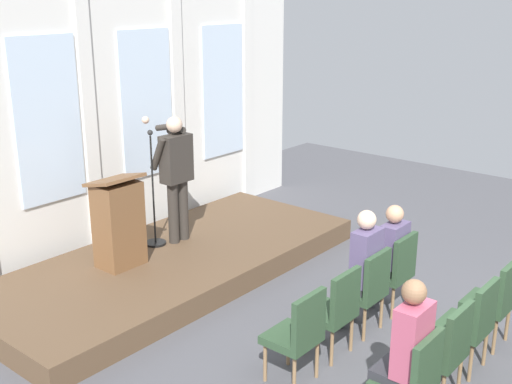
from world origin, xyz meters
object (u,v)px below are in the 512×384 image
Objects in this scene: chair_r0_c0 at (299,331)px; audience_r0_c2 at (362,265)px; mic_stand at (155,220)px; chair_r1_c3 at (496,298)px; lectern at (119,223)px; audience_r1_c0 at (406,349)px; chair_r0_c2 at (367,286)px; chair_r0_c1 at (335,307)px; chair_r1_c1 at (445,347)px; chair_r0_c3 at (395,268)px; chair_r1_c2 at (472,320)px; chair_r1_c0 at (413,377)px; audience_r0_c3 at (389,252)px; speaker at (176,170)px.

chair_r0_c0 is 0.68× the size of audience_r0_c2.
chair_r1_c3 is at bearing -78.62° from mic_stand.
lectern is 3.98m from audience_r1_c0.
chair_r0_c2 is at bearing -71.64° from lectern.
chair_r0_c1 is 1.14m from chair_r1_c1.
chair_r0_c3 is 2.14m from audience_r1_c0.
chair_r0_c2 is 1.00× the size of chair_r1_c1.
chair_r1_c3 is (1.23, -1.14, 0.00)m from chair_r0_c1.
chair_r1_c1 is 0.61m from chair_r1_c2.
chair_r1_c2 is (1.23, 0.00, 0.00)m from chair_r1_c0.
chair_r1_c1 is at bearing 180.00° from chair_r1_c2.
audience_r0_c2 is 0.62m from audience_r0_c3.
audience_r0_c3 is at bearing 7.81° from chair_r0_c2.
mic_stand reaches higher than audience_r0_c2.
chair_r1_c1 is at bearing -7.25° from audience_r1_c0.
speaker is 1.81× the size of chair_r0_c3.
chair_r0_c1 is at bearing -172.71° from audience_r0_c2.
mic_stand is at bearing 93.21° from chair_r1_c2.
chair_r0_c1 is at bearing 61.78° from chair_r1_c0.
audience_r0_c3 is at bearing -60.76° from lectern.
speaker is 1.09× the size of mic_stand.
chair_r1_c3 is at bearing 0.00° from chair_r1_c1.
chair_r1_c2 is at bearing 180.00° from chair_r1_c3.
chair_r0_c1 is 0.74× the size of audience_r0_c3.
chair_r0_c1 is 1.30m from chair_r1_c2.
chair_r1_c1 is at bearing 0.00° from chair_r1_c0.
mic_stand is 3.02m from audience_r0_c2.
lectern is 1.23× the size of chair_r0_c0.
chair_r1_c2 is (0.96, -4.05, -0.31)m from lectern.
audience_r1_c0 reaches higher than chair_r0_c0.
chair_r1_c0 is (-1.84, -1.23, -0.17)m from audience_r0_c3.
lectern reaches higher than chair_r0_c1.
chair_r0_c2 is (0.24, -3.08, -0.09)m from mic_stand.
audience_r0_c2 is at bearing 172.71° from chair_r0_c3.
lectern is 0.84× the size of audience_r1_c0.
chair_r1_c0 is at bearing -93.75° from lectern.
mic_stand is 1.65× the size of chair_r1_c0.
chair_r0_c1 is 1.30m from chair_r1_c0.
speaker reaches higher than mic_stand.
chair_r1_c3 is at bearing -2.43° from audience_r1_c0.
speaker is at bearing 72.63° from chair_r1_c0.
speaker is 1.81× the size of chair_r0_c1.
chair_r0_c3 is 1.00× the size of chair_r1_c2.
chair_r0_c1 is 1.00× the size of chair_r1_c1.
chair_r0_c3 and chair_r1_c3 have the same top height.
audience_r0_c2 reaches higher than chair_r0_c3.
lectern is 4.17m from chair_r1_c2.
audience_r0_c2 is (0.96, -2.82, -0.08)m from lectern.
lectern is 3.32m from chair_r0_c3.
chair_r0_c1 is at bearing -83.14° from lectern.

